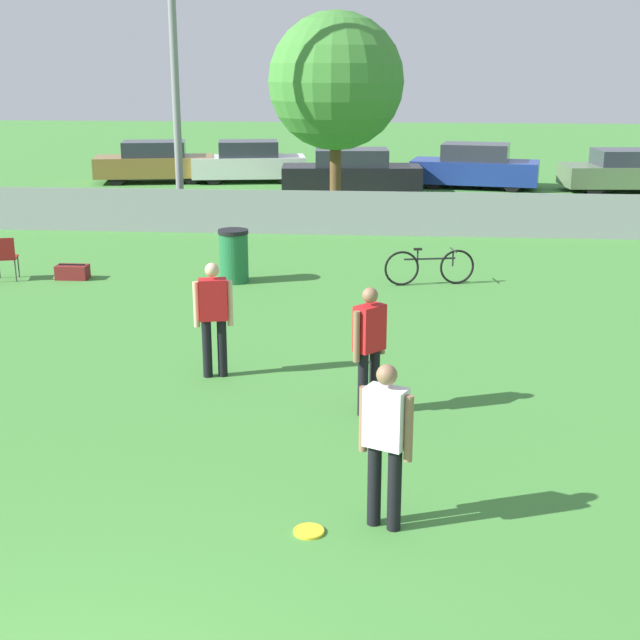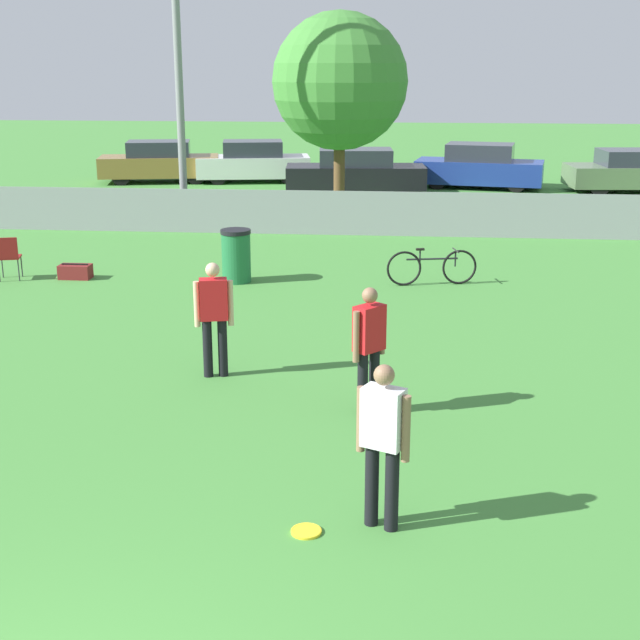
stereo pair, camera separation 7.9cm
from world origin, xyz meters
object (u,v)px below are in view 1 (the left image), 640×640
(player_receiver_white, at_px, (385,437))
(parked_car_tan, at_px, (155,162))
(bicycle_sideline, at_px, (430,267))
(player_thrower_red, at_px, (369,343))
(folding_chair_sideline, at_px, (5,255))
(trash_bin, at_px, (234,256))
(gear_bag_sideline, at_px, (73,272))
(parked_car_blue, at_px, (475,167))
(player_defender_red, at_px, (213,313))
(frisbee_disc, at_px, (309,531))
(parked_car_dark, at_px, (351,172))
(parked_car_olive, at_px, (629,171))
(parked_car_white, at_px, (249,162))
(tree_near_pole, at_px, (336,82))

(player_receiver_white, relative_size, parked_car_tan, 0.36)
(bicycle_sideline, height_order, parked_car_tan, parked_car_tan)
(player_thrower_red, bearing_deg, parked_car_tan, 62.62)
(folding_chair_sideline, height_order, trash_bin, trash_bin)
(gear_bag_sideline, xyz_separation_m, parked_car_blue, (9.07, 14.04, 0.56))
(folding_chair_sideline, bearing_deg, bicycle_sideline, 168.13)
(player_defender_red, bearing_deg, frisbee_disc, -80.75)
(frisbee_disc, xyz_separation_m, parked_car_blue, (3.42, 23.55, 0.69))
(trash_bin, height_order, parked_car_dark, parked_car_dark)
(bicycle_sideline, bearing_deg, player_receiver_white, -106.09)
(parked_car_tan, distance_m, parked_car_blue, 11.25)
(parked_car_tan, relative_size, parked_car_olive, 1.00)
(player_defender_red, distance_m, bicycle_sideline, 6.35)
(trash_bin, relative_size, parked_car_olive, 0.24)
(player_thrower_red, xyz_separation_m, player_defender_red, (-2.15, 1.16, 0.00))
(trash_bin, bearing_deg, parked_car_white, 98.09)
(folding_chair_sideline, relative_size, parked_car_dark, 0.19)
(player_thrower_red, height_order, parked_car_olive, player_thrower_red)
(parked_car_blue, distance_m, parked_car_olive, 5.01)
(player_receiver_white, relative_size, parked_car_dark, 0.35)
(tree_near_pole, distance_m, parked_car_olive, 10.86)
(folding_chair_sideline, xyz_separation_m, trash_bin, (4.50, 0.29, 0.01))
(parked_car_tan, height_order, parked_car_blue, parked_car_blue)
(frisbee_disc, relative_size, parked_car_olive, 0.07)
(parked_car_blue, bearing_deg, tree_near_pole, -120.02)
(player_thrower_red, distance_m, parked_car_olive, 21.50)
(player_defender_red, bearing_deg, parked_car_white, 84.79)
(tree_near_pole, distance_m, gear_bag_sideline, 10.57)
(frisbee_disc, relative_size, folding_chair_sideline, 0.33)
(trash_bin, height_order, parked_car_olive, parked_car_olive)
(folding_chair_sideline, xyz_separation_m, gear_bag_sideline, (1.24, 0.26, -0.37))
(folding_chair_sideline, bearing_deg, trash_bin, 169.22)
(tree_near_pole, bearing_deg, player_defender_red, -92.82)
(player_defender_red, bearing_deg, trash_bin, 84.24)
(player_receiver_white, relative_size, frisbee_disc, 5.56)
(trash_bin, distance_m, parked_car_tan, 15.48)
(trash_bin, xyz_separation_m, parked_car_olive, (10.78, 13.41, 0.16))
(player_defender_red, height_order, trash_bin, player_defender_red)
(player_defender_red, relative_size, trash_bin, 1.54)
(folding_chair_sideline, xyz_separation_m, parked_car_white, (2.38, 15.21, 0.17))
(player_defender_red, distance_m, parked_car_white, 20.53)
(trash_bin, bearing_deg, folding_chair_sideline, -176.33)
(player_defender_red, height_order, gear_bag_sideline, player_defender_red)
(player_thrower_red, xyz_separation_m, parked_car_white, (-4.97, 21.49, -0.22))
(player_thrower_red, relative_size, bicycle_sideline, 0.92)
(parked_car_white, distance_m, parked_car_olive, 12.99)
(player_defender_red, distance_m, parked_car_dark, 17.84)
(player_defender_red, bearing_deg, player_thrower_red, -41.42)
(player_receiver_white, xyz_separation_m, folding_chair_sideline, (-7.58, 9.07, -0.40))
(tree_near_pole, bearing_deg, trash_bin, -99.04)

